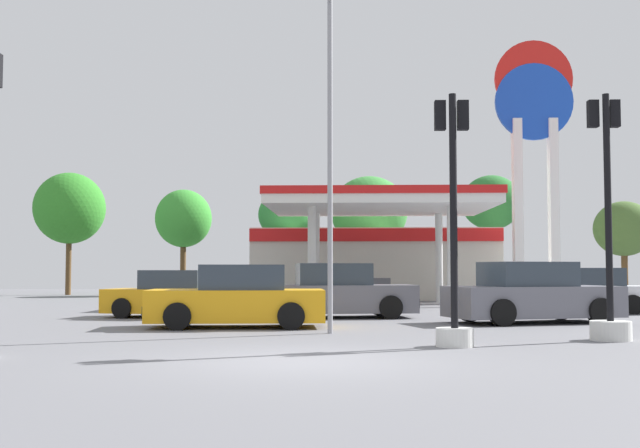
% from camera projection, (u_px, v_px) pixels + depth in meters
% --- Properties ---
extents(ground_plane, '(90.00, 90.00, 0.00)m').
position_uv_depth(ground_plane, '(302.00, 361.00, 12.39)').
color(ground_plane, slate).
rests_on(ground_plane, ground).
extents(gas_station, '(11.83, 14.65, 4.57)m').
position_uv_depth(gas_station, '(374.00, 257.00, 38.72)').
color(gas_station, beige).
rests_on(gas_station, ground).
extents(station_pole_sign, '(3.50, 0.56, 11.85)m').
position_uv_depth(station_pole_sign, '(534.00, 138.00, 35.20)').
color(station_pole_sign, white).
rests_on(station_pole_sign, ground).
extents(car_0, '(4.80, 2.60, 1.64)m').
position_uv_depth(car_0, '(338.00, 293.00, 23.63)').
color(car_0, black).
rests_on(car_0, ground).
extents(car_1, '(4.24, 2.38, 1.43)m').
position_uv_depth(car_1, '(173.00, 296.00, 23.65)').
color(car_1, black).
rests_on(car_1, ground).
extents(car_2, '(4.50, 2.71, 1.51)m').
position_uv_depth(car_2, '(590.00, 292.00, 26.40)').
color(car_2, black).
rests_on(car_2, ground).
extents(car_3, '(4.54, 2.32, 1.57)m').
position_uv_depth(car_3, '(238.00, 299.00, 19.61)').
color(car_3, black).
rests_on(car_3, ground).
extents(car_4, '(4.99, 3.21, 1.66)m').
position_uv_depth(car_4, '(532.00, 295.00, 21.25)').
color(car_4, black).
rests_on(car_4, ground).
extents(traffic_signal_1, '(0.72, 0.72, 4.82)m').
position_uv_depth(traffic_signal_1, '(454.00, 258.00, 14.81)').
color(traffic_signal_1, silver).
rests_on(traffic_signal_1, ground).
extents(traffic_signal_2, '(0.83, 0.83, 5.11)m').
position_uv_depth(traffic_signal_2, '(609.00, 269.00, 16.06)').
color(traffic_signal_2, silver).
rests_on(traffic_signal_2, ground).
extents(tree_0, '(4.05, 4.05, 7.02)m').
position_uv_depth(tree_0, '(70.00, 208.00, 44.82)').
color(tree_0, brown).
rests_on(tree_0, ground).
extents(tree_1, '(3.18, 3.18, 5.98)m').
position_uv_depth(tree_1, '(183.00, 219.00, 44.15)').
color(tree_1, brown).
rests_on(tree_1, ground).
extents(tree_2, '(3.12, 3.12, 5.89)m').
position_uv_depth(tree_2, '(286.00, 216.00, 43.31)').
color(tree_2, brown).
rests_on(tree_2, ground).
extents(tree_3, '(4.44, 4.44, 6.85)m').
position_uv_depth(tree_3, '(369.00, 212.00, 45.13)').
color(tree_3, brown).
rests_on(tree_3, ground).
extents(tree_4, '(3.33, 3.33, 6.75)m').
position_uv_depth(tree_4, '(491.00, 203.00, 43.82)').
color(tree_4, brown).
rests_on(tree_4, ground).
extents(tree_5, '(3.29, 3.29, 5.26)m').
position_uv_depth(tree_5, '(624.00, 229.00, 43.42)').
color(tree_5, brown).
rests_on(tree_5, ground).
extents(corner_streetlamp, '(0.24, 1.48, 7.83)m').
position_uv_depth(corner_streetlamp, '(330.00, 130.00, 17.80)').
color(corner_streetlamp, gray).
rests_on(corner_streetlamp, ground).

